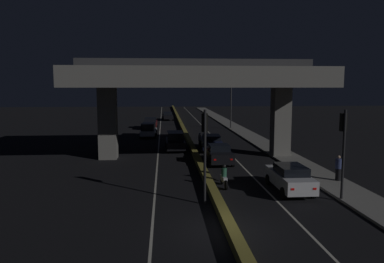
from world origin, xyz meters
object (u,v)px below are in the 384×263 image
at_px(traffic_light_left_of_median, 205,140).
at_px(car_dark_blue_third, 211,142).
at_px(car_black_second, 219,154).
at_px(motorcycle_red_filtering_mid, 209,155).
at_px(motorcycle_blue_filtering_far, 200,140).
at_px(street_lamp, 229,99).
at_px(car_white_lead, 290,178).
at_px(motorcycle_white_filtering_near, 224,177).
at_px(pedestrian_on_sidewalk, 338,168).
at_px(traffic_light_right_of_median, 343,139).
at_px(car_white_second_oncoming, 149,129).
at_px(car_black_fourth_oncoming, 168,116).
at_px(car_dark_red_third_oncoming, 150,123).
at_px(car_black_lead_oncoming, 175,141).

relative_size(traffic_light_left_of_median, car_dark_blue_third, 1.03).
relative_size(car_black_second, motorcycle_red_filtering_mid, 2.25).
bearing_deg(motorcycle_blue_filtering_far, traffic_light_left_of_median, 174.32).
xyz_separation_m(street_lamp, car_dark_blue_third, (-4.82, -18.07, -3.50)).
height_order(car_white_lead, motorcycle_white_filtering_near, car_white_lead).
distance_m(motorcycle_blue_filtering_far, pedestrian_on_sidewalk, 17.24).
bearing_deg(motorcycle_red_filtering_mid, traffic_light_right_of_median, -154.32).
height_order(car_white_lead, car_dark_blue_third, car_white_lead).
relative_size(traffic_light_right_of_median, pedestrian_on_sidewalk, 3.04).
height_order(street_lamp, motorcycle_blue_filtering_far, street_lamp).
distance_m(car_white_second_oncoming, motorcycle_white_filtering_near, 23.89).
distance_m(car_black_fourth_oncoming, motorcycle_white_filtering_near, 46.44).
distance_m(car_white_lead, motorcycle_red_filtering_mid, 9.21).
bearing_deg(traffic_light_right_of_median, traffic_light_left_of_median, -180.00).
xyz_separation_m(car_white_lead, car_dark_red_third_oncoming, (-9.22, 33.75, -0.04)).
xyz_separation_m(traffic_light_left_of_median, car_white_second_oncoming, (-3.92, 26.43, -2.43)).
bearing_deg(traffic_light_left_of_median, car_dark_red_third_oncoming, 96.41).
xyz_separation_m(car_white_lead, car_black_second, (-2.96, 8.23, -0.04)).
bearing_deg(car_black_fourth_oncoming, car_black_second, 2.52).
bearing_deg(pedestrian_on_sidewalk, car_dark_blue_third, 117.06).
xyz_separation_m(car_white_lead, car_dark_blue_third, (-2.77, 14.47, -0.02)).
relative_size(car_white_second_oncoming, motorcycle_white_filtering_near, 2.56).
relative_size(traffic_light_right_of_median, car_black_fourth_oncoming, 1.02).
bearing_deg(traffic_light_left_of_median, car_white_lead, 20.66).
height_order(car_dark_red_third_oncoming, motorcycle_blue_filtering_far, car_dark_red_third_oncoming).
bearing_deg(car_white_lead, street_lamp, -3.50).
bearing_deg(traffic_light_left_of_median, motorcycle_red_filtering_mid, 81.79).
distance_m(street_lamp, motorcycle_blue_filtering_far, 16.67).
bearing_deg(car_black_second, traffic_light_left_of_median, 166.56).
bearing_deg(motorcycle_red_filtering_mid, street_lamp, -17.10).
height_order(car_black_fourth_oncoming, pedestrian_on_sidewalk, pedestrian_on_sidewalk).
height_order(car_white_second_oncoming, motorcycle_white_filtering_near, car_white_second_oncoming).
bearing_deg(street_lamp, car_black_second, -101.65).
bearing_deg(car_dark_blue_third, car_black_lead_oncoming, 88.06).
bearing_deg(car_black_fourth_oncoming, motorcycle_white_filtering_near, 0.87).
bearing_deg(motorcycle_red_filtering_mid, car_white_lead, -159.92).
bearing_deg(motorcycle_blue_filtering_far, car_black_fourth_oncoming, 4.70).
xyz_separation_m(motorcycle_blue_filtering_far, pedestrian_on_sidewalk, (7.34, -15.60, 0.35)).
relative_size(car_white_second_oncoming, motorcycle_blue_filtering_far, 2.77).
distance_m(car_black_lead_oncoming, car_black_fourth_oncoming, 32.80).
distance_m(car_black_fourth_oncoming, motorcycle_red_filtering_mid, 39.23).
distance_m(traffic_light_right_of_median, car_dark_blue_third, 17.34).
relative_size(traffic_light_right_of_median, car_white_lead, 1.08).
distance_m(street_lamp, car_dark_red_third_oncoming, 11.87).
bearing_deg(motorcycle_white_filtering_near, motorcycle_red_filtering_mid, -2.13).
xyz_separation_m(car_black_lead_oncoming, motorcycle_white_filtering_near, (2.54, -13.55, -0.29)).
bearing_deg(car_black_second, pedestrian_on_sidewalk, -135.19).
height_order(traffic_light_left_of_median, motorcycle_white_filtering_near, traffic_light_left_of_median).
bearing_deg(motorcycle_blue_filtering_far, street_lamp, -21.21).
xyz_separation_m(car_white_lead, motorcycle_red_filtering_mid, (-3.71, 8.43, -0.20)).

